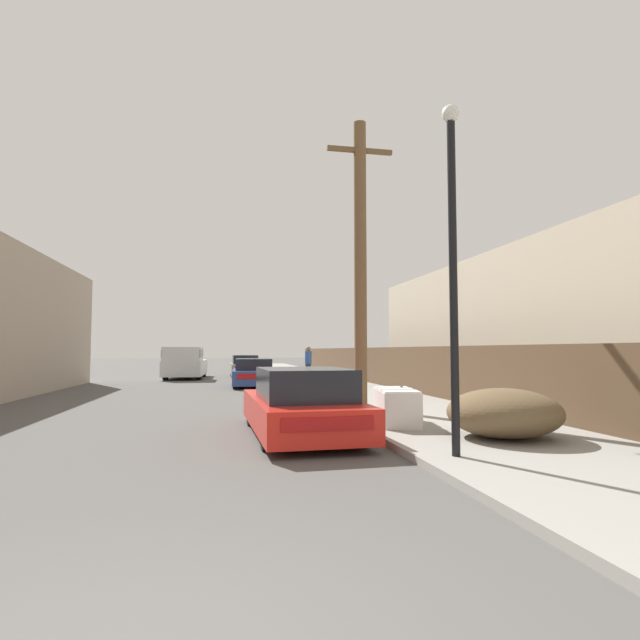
% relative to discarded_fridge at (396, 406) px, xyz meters
% --- Properties ---
extents(sidewalk_curb, '(4.20, 63.00, 0.12)m').
position_rel_discarded_fridge_xyz_m(sidewalk_curb, '(1.31, 16.07, -0.42)').
color(sidewalk_curb, gray).
rests_on(sidewalk_curb, ground).
extents(discarded_fridge, '(0.98, 1.71, 0.74)m').
position_rel_discarded_fridge_xyz_m(discarded_fridge, '(0.00, 0.00, 0.00)').
color(discarded_fridge, white).
rests_on(discarded_fridge, sidewalk_curb).
extents(parked_sports_car_red, '(1.98, 4.53, 1.29)m').
position_rel_discarded_fridge_xyz_m(parked_sports_car_red, '(-2.02, -0.33, 0.11)').
color(parked_sports_car_red, red).
rests_on(parked_sports_car_red, ground).
extents(car_parked_mid, '(1.97, 4.14, 1.25)m').
position_rel_discarded_fridge_xyz_m(car_parked_mid, '(-2.15, 12.86, 0.11)').
color(car_parked_mid, '#2D478C').
rests_on(car_parked_mid, ground).
extents(car_parked_far, '(1.77, 4.66, 1.32)m').
position_rel_discarded_fridge_xyz_m(car_parked_far, '(-2.17, 21.79, 0.14)').
color(car_parked_far, gray).
rests_on(car_parked_far, ground).
extents(pickup_truck, '(2.28, 5.60, 1.80)m').
position_rel_discarded_fridge_xyz_m(pickup_truck, '(-5.63, 19.70, 0.42)').
color(pickup_truck, silver).
rests_on(pickup_truck, ground).
extents(utility_pole, '(1.80, 0.33, 7.66)m').
position_rel_discarded_fridge_xyz_m(utility_pole, '(0.06, 2.87, 3.56)').
color(utility_pole, brown).
rests_on(utility_pole, sidewalk_curb).
extents(street_lamp, '(0.26, 0.26, 5.15)m').
position_rel_discarded_fridge_xyz_m(street_lamp, '(-0.22, -3.12, 2.60)').
color(street_lamp, black).
rests_on(street_lamp, sidewalk_curb).
extents(brush_pile, '(1.96, 1.89, 0.85)m').
position_rel_discarded_fridge_xyz_m(brush_pile, '(1.28, -1.89, 0.07)').
color(brush_pile, brown).
rests_on(brush_pile, sidewalk_curb).
extents(wooden_fence, '(0.08, 39.60, 1.63)m').
position_rel_discarded_fridge_xyz_m(wooden_fence, '(3.26, 11.51, 0.46)').
color(wooden_fence, brown).
rests_on(wooden_fence, sidewalk_curb).
extents(building_right_house, '(6.00, 21.75, 4.82)m').
position_rel_discarded_fridge_xyz_m(building_right_house, '(7.85, 3.69, 1.93)').
color(building_right_house, beige).
rests_on(building_right_house, ground).
extents(pedestrian, '(0.34, 0.34, 1.71)m').
position_rel_discarded_fridge_xyz_m(pedestrian, '(0.80, 15.47, 0.52)').
color(pedestrian, '#282D42').
rests_on(pedestrian, sidewalk_curb).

